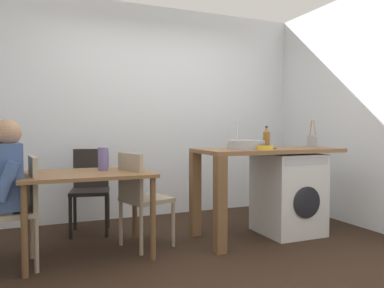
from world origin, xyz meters
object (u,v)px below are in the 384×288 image
(washing_machine, at_px, (288,193))
(vase, at_px, (103,159))
(bottle_tall_green, at_px, (266,138))
(mixing_bowl, at_px, (265,147))
(chair_person_seat, at_px, (19,205))
(chair_opposite, at_px, (140,194))
(dining_table, at_px, (88,183))
(chair_spare_by_wall, at_px, (90,185))
(utensil_crock, at_px, (312,141))

(washing_machine, bearing_deg, vase, 174.03)
(bottle_tall_green, xyz_separation_m, mixing_bowl, (-0.23, -0.31, -0.08))
(chair_person_seat, height_order, chair_opposite, same)
(dining_table, xyz_separation_m, chair_spare_by_wall, (0.11, 0.77, -0.14))
(washing_machine, distance_m, utensil_crock, 0.67)
(chair_person_seat, distance_m, washing_machine, 2.62)
(chair_person_seat, xyz_separation_m, utensil_crock, (2.99, 0.04, 0.48))
(dining_table, xyz_separation_m, chair_opposite, (0.48, 0.03, -0.14))
(vase, bearing_deg, bottle_tall_green, -3.02)
(chair_spare_by_wall, relative_size, mixing_bowl, 5.22)
(chair_spare_by_wall, relative_size, washing_machine, 1.05)
(chair_person_seat, xyz_separation_m, vase, (0.70, 0.19, 0.34))
(chair_opposite, distance_m, utensil_crock, 2.02)
(dining_table, relative_size, mixing_bowl, 6.38)
(bottle_tall_green, distance_m, vase, 1.73)
(washing_machine, height_order, utensil_crock, utensil_crock)
(chair_spare_by_wall, bearing_deg, bottle_tall_green, 168.00)
(chair_spare_by_wall, relative_size, bottle_tall_green, 3.83)
(utensil_crock, height_order, vase, utensil_crock)
(utensil_crock, bearing_deg, chair_person_seat, -179.19)
(chair_opposite, relative_size, mixing_bowl, 5.22)
(chair_person_seat, bearing_deg, chair_spare_by_wall, -44.13)
(dining_table, bearing_deg, mixing_bowl, -10.32)
(chair_person_seat, bearing_deg, dining_table, -87.24)
(chair_person_seat, bearing_deg, washing_machine, -96.95)
(dining_table, relative_size, chair_person_seat, 1.22)
(chair_opposite, bearing_deg, bottle_tall_green, 70.90)
(washing_machine, xyz_separation_m, bottle_tall_green, (-0.20, 0.11, 0.60))
(vase, bearing_deg, chair_opposite, -12.58)
(mixing_bowl, relative_size, vase, 0.81)
(chair_person_seat, xyz_separation_m, mixing_bowl, (2.19, -0.21, 0.44))
(bottle_tall_green, bearing_deg, vase, 176.98)
(chair_person_seat, xyz_separation_m, bottle_tall_green, (2.42, 0.10, 0.52))
(mixing_bowl, bearing_deg, chair_person_seat, 174.58)
(dining_table, relative_size, bottle_tall_green, 4.69)
(chair_spare_by_wall, bearing_deg, vase, 104.49)
(washing_machine, bearing_deg, mixing_bowl, -155.48)
(chair_person_seat, height_order, mixing_bowl, mixing_bowl)
(bottle_tall_green, relative_size, utensil_crock, 0.78)
(chair_opposite, xyz_separation_m, washing_machine, (1.60, -0.13, -0.08))
(chair_spare_by_wall, xyz_separation_m, mixing_bowl, (1.53, -1.07, 0.44))
(mixing_bowl, distance_m, vase, 1.55)
(dining_table, bearing_deg, vase, 33.69)
(bottle_tall_green, bearing_deg, washing_machine, -28.42)
(dining_table, relative_size, utensil_crock, 3.67)
(utensil_crock, bearing_deg, mixing_bowl, -162.67)
(chair_spare_by_wall, relative_size, utensil_crock, 3.00)
(vase, bearing_deg, dining_table, -146.31)
(chair_opposite, xyz_separation_m, vase, (-0.33, 0.07, 0.34))
(dining_table, bearing_deg, chair_person_seat, -170.51)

